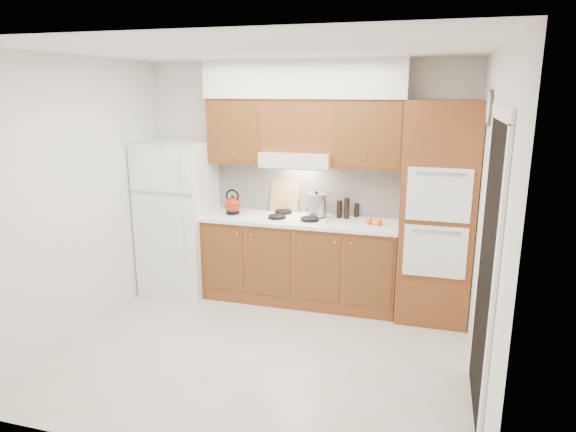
# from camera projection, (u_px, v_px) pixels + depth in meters

# --- Properties ---
(floor) EXTENTS (3.60, 3.60, 0.00)m
(floor) POSITION_uv_depth(u_px,v_px,m) (263.00, 349.00, 4.66)
(floor) COLOR #BFB6A7
(floor) RESTS_ON ground
(ceiling) EXTENTS (3.60, 3.60, 0.00)m
(ceiling) POSITION_uv_depth(u_px,v_px,m) (260.00, 50.00, 4.03)
(ceiling) COLOR white
(ceiling) RESTS_ON wall_back
(wall_back) EXTENTS (3.60, 0.02, 2.60)m
(wall_back) POSITION_uv_depth(u_px,v_px,m) (305.00, 181.00, 5.74)
(wall_back) COLOR silver
(wall_back) RESTS_ON floor
(wall_left) EXTENTS (0.02, 3.00, 2.60)m
(wall_left) POSITION_uv_depth(u_px,v_px,m) (81.00, 198.00, 4.83)
(wall_left) COLOR silver
(wall_left) RESTS_ON floor
(wall_right) EXTENTS (0.02, 3.00, 2.60)m
(wall_right) POSITION_uv_depth(u_px,v_px,m) (488.00, 226.00, 3.86)
(wall_right) COLOR silver
(wall_right) RESTS_ON floor
(fridge) EXTENTS (0.75, 0.72, 1.72)m
(fridge) POSITION_uv_depth(u_px,v_px,m) (179.00, 218.00, 5.89)
(fridge) COLOR white
(fridge) RESTS_ON floor
(base_cabinets) EXTENTS (2.11, 0.60, 0.90)m
(base_cabinets) POSITION_uv_depth(u_px,v_px,m) (300.00, 261.00, 5.66)
(base_cabinets) COLOR brown
(base_cabinets) RESTS_ON floor
(countertop) EXTENTS (2.13, 0.62, 0.04)m
(countertop) POSITION_uv_depth(u_px,v_px,m) (300.00, 220.00, 5.54)
(countertop) COLOR white
(countertop) RESTS_ON base_cabinets
(backsplash) EXTENTS (2.11, 0.03, 0.56)m
(backsplash) POSITION_uv_depth(u_px,v_px,m) (307.00, 188.00, 5.74)
(backsplash) COLOR white
(backsplash) RESTS_ON countertop
(oven_cabinet) EXTENTS (0.70, 0.65, 2.20)m
(oven_cabinet) POSITION_uv_depth(u_px,v_px,m) (437.00, 213.00, 5.10)
(oven_cabinet) COLOR brown
(oven_cabinet) RESTS_ON floor
(upper_cab_left) EXTENTS (0.63, 0.33, 0.70)m
(upper_cab_left) POSITION_uv_depth(u_px,v_px,m) (239.00, 131.00, 5.65)
(upper_cab_left) COLOR brown
(upper_cab_left) RESTS_ON wall_back
(upper_cab_right) EXTENTS (0.73, 0.33, 0.70)m
(upper_cab_right) POSITION_uv_depth(u_px,v_px,m) (369.00, 134.00, 5.26)
(upper_cab_right) COLOR brown
(upper_cab_right) RESTS_ON wall_back
(range_hood) EXTENTS (0.75, 0.45, 0.15)m
(range_hood) POSITION_uv_depth(u_px,v_px,m) (298.00, 159.00, 5.47)
(range_hood) COLOR silver
(range_hood) RESTS_ON wall_back
(upper_cab_over_hood) EXTENTS (0.75, 0.33, 0.55)m
(upper_cab_over_hood) POSITION_uv_depth(u_px,v_px,m) (300.00, 125.00, 5.44)
(upper_cab_over_hood) COLOR brown
(upper_cab_over_hood) RESTS_ON range_hood
(soffit) EXTENTS (2.13, 0.36, 0.40)m
(soffit) POSITION_uv_depth(u_px,v_px,m) (304.00, 79.00, 5.30)
(soffit) COLOR silver
(soffit) RESTS_ON wall_back
(cooktop) EXTENTS (0.74, 0.50, 0.01)m
(cooktop) POSITION_uv_depth(u_px,v_px,m) (296.00, 217.00, 5.56)
(cooktop) COLOR white
(cooktop) RESTS_ON countertop
(doorway) EXTENTS (0.02, 0.90, 2.10)m
(doorway) POSITION_uv_depth(u_px,v_px,m) (487.00, 272.00, 3.60)
(doorway) COLOR black
(doorway) RESTS_ON floor
(wall_clock) EXTENTS (0.02, 0.30, 0.30)m
(wall_clock) POSITION_uv_depth(u_px,v_px,m) (490.00, 108.00, 4.17)
(wall_clock) COLOR #3F3833
(wall_clock) RESTS_ON wall_right
(kettle) EXTENTS (0.24, 0.24, 0.18)m
(kettle) POSITION_uv_depth(u_px,v_px,m) (233.00, 205.00, 5.70)
(kettle) COLOR maroon
(kettle) RESTS_ON countertop
(cutting_board) EXTENTS (0.33, 0.12, 0.43)m
(cutting_board) POSITION_uv_depth(u_px,v_px,m) (285.00, 194.00, 5.79)
(cutting_board) COLOR tan
(cutting_board) RESTS_ON countertop
(stock_pot) EXTENTS (0.28, 0.28, 0.23)m
(stock_pot) POSITION_uv_depth(u_px,v_px,m) (316.00, 205.00, 5.52)
(stock_pot) COLOR #B8B8BD
(stock_pot) RESTS_ON cooktop
(condiment_a) EXTENTS (0.08, 0.08, 0.22)m
(condiment_a) POSITION_uv_depth(u_px,v_px,m) (347.00, 208.00, 5.51)
(condiment_a) COLOR black
(condiment_a) RESTS_ON countertop
(condiment_b) EXTENTS (0.07, 0.07, 0.19)m
(condiment_b) POSITION_uv_depth(u_px,v_px,m) (339.00, 209.00, 5.55)
(condiment_b) COLOR black
(condiment_b) RESTS_ON countertop
(condiment_c) EXTENTS (0.06, 0.06, 0.15)m
(condiment_c) POSITION_uv_depth(u_px,v_px,m) (356.00, 210.00, 5.59)
(condiment_c) COLOR black
(condiment_c) RESTS_ON countertop
(orange_near) EXTENTS (0.08, 0.08, 0.07)m
(orange_near) POSITION_uv_depth(u_px,v_px,m) (379.00, 222.00, 5.24)
(orange_near) COLOR orange
(orange_near) RESTS_ON countertop
(orange_far) EXTENTS (0.10, 0.10, 0.07)m
(orange_far) POSITION_uv_depth(u_px,v_px,m) (369.00, 221.00, 5.29)
(orange_far) COLOR #DF5C0B
(orange_far) RESTS_ON countertop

